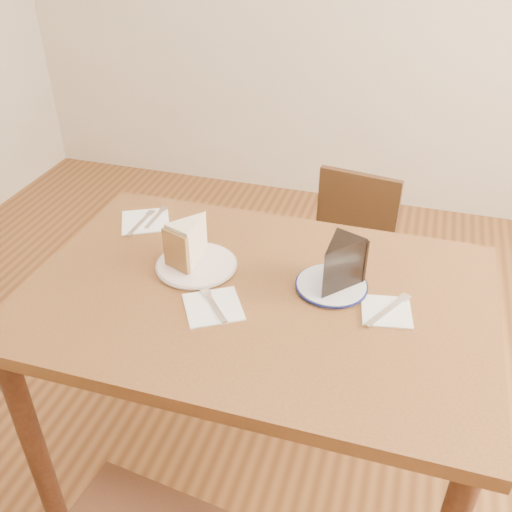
# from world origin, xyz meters

# --- Properties ---
(ground) EXTENTS (4.00, 4.00, 0.00)m
(ground) POSITION_xyz_m (0.00, 0.00, 0.00)
(ground) COLOR #522F16
(ground) RESTS_ON ground
(table) EXTENTS (1.20, 0.80, 0.75)m
(table) POSITION_xyz_m (0.00, 0.00, 0.65)
(table) COLOR #4B2B14
(table) RESTS_ON ground
(chair_far) EXTENTS (0.42, 0.42, 0.74)m
(chair_far) POSITION_xyz_m (0.14, 0.68, 0.41)
(chair_far) COLOR black
(chair_far) RESTS_ON ground
(plate_cream) EXTENTS (0.21, 0.21, 0.01)m
(plate_cream) POSITION_xyz_m (-0.19, 0.06, 0.76)
(plate_cream) COLOR silver
(plate_cream) RESTS_ON table
(plate_navy) EXTENTS (0.18, 0.18, 0.01)m
(plate_navy) POSITION_xyz_m (0.18, 0.07, 0.76)
(plate_navy) COLOR white
(plate_navy) RESTS_ON table
(carrot_cake) EXTENTS (0.12, 0.14, 0.11)m
(carrot_cake) POSITION_xyz_m (-0.21, 0.08, 0.82)
(carrot_cake) COLOR beige
(carrot_cake) RESTS_ON plate_cream
(chocolate_cake) EXTENTS (0.13, 0.15, 0.12)m
(chocolate_cake) POSITION_xyz_m (0.19, 0.06, 0.82)
(chocolate_cake) COLOR black
(chocolate_cake) RESTS_ON plate_navy
(napkin_cream) EXTENTS (0.19, 0.19, 0.00)m
(napkin_cream) POSITION_xyz_m (-0.09, -0.09, 0.75)
(napkin_cream) COLOR white
(napkin_cream) RESTS_ON table
(napkin_navy) EXTENTS (0.14, 0.14, 0.00)m
(napkin_navy) POSITION_xyz_m (0.33, 0.01, 0.75)
(napkin_navy) COLOR white
(napkin_navy) RESTS_ON table
(napkin_spare) EXTENTS (0.19, 0.19, 0.00)m
(napkin_spare) POSITION_xyz_m (-0.44, 0.24, 0.75)
(napkin_spare) COLOR white
(napkin_spare) RESTS_ON table
(fork_cream) EXTENTS (0.10, 0.11, 0.00)m
(fork_cream) POSITION_xyz_m (-0.08, -0.09, 0.76)
(fork_cream) COLOR silver
(fork_cream) RESTS_ON napkin_cream
(knife_navy) EXTENTS (0.10, 0.16, 0.00)m
(knife_navy) POSITION_xyz_m (0.33, 0.01, 0.76)
(knife_navy) COLOR silver
(knife_navy) RESTS_ON napkin_navy
(fork_spare) EXTENTS (0.01, 0.14, 0.00)m
(fork_spare) POSITION_xyz_m (-0.41, 0.26, 0.76)
(fork_spare) COLOR silver
(fork_spare) RESTS_ON napkin_spare
(knife_spare) EXTENTS (0.02, 0.16, 0.00)m
(knife_spare) POSITION_xyz_m (-0.44, 0.22, 0.76)
(knife_spare) COLOR silver
(knife_spare) RESTS_ON napkin_spare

